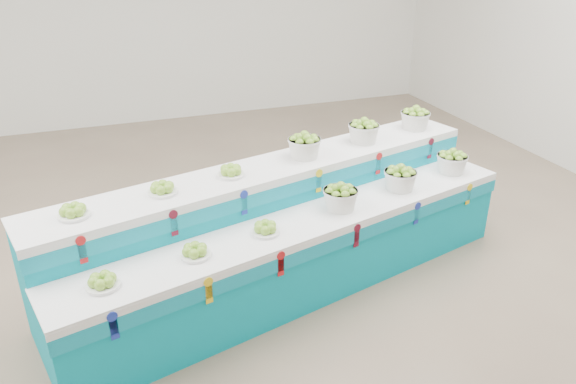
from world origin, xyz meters
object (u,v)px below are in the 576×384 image
object	(u,v)px
plate_upper_mid	(162,188)
display_stand	(288,229)
basket_lower_left	(340,197)
basket_upper_right	(415,118)

from	to	relation	value
plate_upper_mid	display_stand	bearing A→B (deg)	-0.27
display_stand	plate_upper_mid	world-z (taller)	plate_upper_mid
basket_lower_left	basket_upper_right	bearing A→B (deg)	35.01
basket_lower_left	display_stand	bearing A→B (deg)	158.13
basket_lower_left	plate_upper_mid	xyz separation A→B (m)	(-1.45, 0.17, 0.24)
display_stand	basket_upper_right	distance (m)	1.88
display_stand	plate_upper_mid	size ratio (longest dim) A/B	18.45
plate_upper_mid	basket_upper_right	world-z (taller)	basket_upper_right
basket_upper_right	basket_lower_left	bearing A→B (deg)	-144.99
basket_lower_left	plate_upper_mid	distance (m)	1.48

